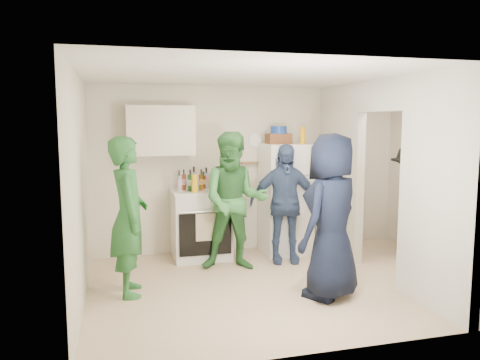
# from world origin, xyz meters

# --- Properties ---
(floor) EXTENTS (4.80, 4.80, 0.00)m
(floor) POSITION_xyz_m (0.00, 0.00, 0.00)
(floor) COLOR #CFB392
(floor) RESTS_ON ground
(wall_back) EXTENTS (4.80, 0.00, 4.80)m
(wall_back) POSITION_xyz_m (0.00, 1.70, 1.25)
(wall_back) COLOR silver
(wall_back) RESTS_ON floor
(wall_front) EXTENTS (4.80, 0.00, 4.80)m
(wall_front) POSITION_xyz_m (0.00, -1.70, 1.25)
(wall_front) COLOR silver
(wall_front) RESTS_ON floor
(wall_left) EXTENTS (0.00, 3.40, 3.40)m
(wall_left) POSITION_xyz_m (-2.40, 0.00, 1.25)
(wall_left) COLOR silver
(wall_left) RESTS_ON floor
(wall_right) EXTENTS (0.00, 3.40, 3.40)m
(wall_right) POSITION_xyz_m (2.40, 0.00, 1.25)
(wall_right) COLOR silver
(wall_right) RESTS_ON floor
(ceiling) EXTENTS (4.80, 4.80, 0.00)m
(ceiling) POSITION_xyz_m (0.00, 0.00, 2.50)
(ceiling) COLOR white
(ceiling) RESTS_ON wall_back
(partition_pier_back) EXTENTS (0.12, 1.20, 2.50)m
(partition_pier_back) POSITION_xyz_m (1.20, 1.10, 1.25)
(partition_pier_back) COLOR silver
(partition_pier_back) RESTS_ON floor
(partition_pier_front) EXTENTS (0.12, 1.20, 2.50)m
(partition_pier_front) POSITION_xyz_m (1.20, -1.10, 1.25)
(partition_pier_front) COLOR silver
(partition_pier_front) RESTS_ON floor
(partition_header) EXTENTS (0.12, 1.00, 0.40)m
(partition_header) POSITION_xyz_m (1.20, 0.00, 2.30)
(partition_header) COLOR silver
(partition_header) RESTS_ON partition_pier_back
(stove) EXTENTS (0.84, 0.70, 1.00)m
(stove) POSITION_xyz_m (-0.86, 1.37, 0.50)
(stove) COLOR white
(stove) RESTS_ON floor
(upper_cabinet) EXTENTS (0.95, 0.34, 0.70)m
(upper_cabinet) POSITION_xyz_m (-1.40, 1.52, 1.85)
(upper_cabinet) COLOR silver
(upper_cabinet) RESTS_ON wall_back
(fridge) EXTENTS (0.68, 0.66, 1.65)m
(fridge) POSITION_xyz_m (0.43, 1.34, 0.82)
(fridge) COLOR white
(fridge) RESTS_ON floor
(wicker_basket) EXTENTS (0.35, 0.25, 0.15)m
(wicker_basket) POSITION_xyz_m (0.33, 1.39, 1.72)
(wicker_basket) COLOR brown
(wicker_basket) RESTS_ON fridge
(blue_bowl) EXTENTS (0.24, 0.24, 0.11)m
(blue_bowl) POSITION_xyz_m (0.33, 1.39, 1.85)
(blue_bowl) COLOR #163B9B
(blue_bowl) RESTS_ON wicker_basket
(yellow_cup_stack_top) EXTENTS (0.09, 0.09, 0.25)m
(yellow_cup_stack_top) POSITION_xyz_m (0.65, 1.24, 1.77)
(yellow_cup_stack_top) COLOR gold
(yellow_cup_stack_top) RESTS_ON fridge
(wall_clock) EXTENTS (0.22, 0.02, 0.22)m
(wall_clock) POSITION_xyz_m (0.05, 1.68, 1.70)
(wall_clock) COLOR white
(wall_clock) RESTS_ON wall_back
(spice_shelf) EXTENTS (0.35, 0.08, 0.03)m
(spice_shelf) POSITION_xyz_m (0.00, 1.65, 1.35)
(spice_shelf) COLOR olive
(spice_shelf) RESTS_ON wall_back
(nook_window) EXTENTS (0.03, 0.70, 0.80)m
(nook_window) POSITION_xyz_m (2.38, 0.20, 1.65)
(nook_window) COLOR black
(nook_window) RESTS_ON wall_right
(nook_window_frame) EXTENTS (0.04, 0.76, 0.86)m
(nook_window_frame) POSITION_xyz_m (2.36, 0.20, 1.65)
(nook_window_frame) COLOR white
(nook_window_frame) RESTS_ON wall_right
(nook_valance) EXTENTS (0.04, 0.82, 0.18)m
(nook_valance) POSITION_xyz_m (2.34, 0.20, 2.00)
(nook_valance) COLOR white
(nook_valance) RESTS_ON wall_right
(yellow_cup_stack_stove) EXTENTS (0.09, 0.09, 0.25)m
(yellow_cup_stack_stove) POSITION_xyz_m (-0.98, 1.15, 1.13)
(yellow_cup_stack_stove) COLOR yellow
(yellow_cup_stack_stove) RESTS_ON stove
(red_cup) EXTENTS (0.09, 0.09, 0.12)m
(red_cup) POSITION_xyz_m (-0.64, 1.17, 1.06)
(red_cup) COLOR red
(red_cup) RESTS_ON stove
(person_green_left) EXTENTS (0.44, 0.67, 1.81)m
(person_green_left) POSITION_xyz_m (-1.90, 0.15, 0.91)
(person_green_left) COLOR #2A6932
(person_green_left) RESTS_ON floor
(person_green_center) EXTENTS (1.04, 0.89, 1.84)m
(person_green_center) POSITION_xyz_m (-0.51, 0.75, 0.92)
(person_green_center) COLOR #408C3D
(person_green_center) RESTS_ON floor
(person_denim) EXTENTS (1.04, 0.58, 1.67)m
(person_denim) POSITION_xyz_m (0.24, 0.89, 0.84)
(person_denim) COLOR #3D4E86
(person_denim) RESTS_ON floor
(person_navy) EXTENTS (1.08, 1.00, 1.85)m
(person_navy) POSITION_xyz_m (0.28, -0.52, 0.93)
(person_navy) COLOR black
(person_navy) RESTS_ON floor
(person_nook) EXTENTS (1.03, 1.23, 1.65)m
(person_nook) POSITION_xyz_m (2.03, 0.51, 0.83)
(person_nook) COLOR black
(person_nook) RESTS_ON floor
(bottle_a) EXTENTS (0.07, 0.07, 0.24)m
(bottle_a) POSITION_xyz_m (-1.15, 1.48, 1.12)
(bottle_a) COLOR brown
(bottle_a) RESTS_ON stove
(bottle_b) EXTENTS (0.08, 0.08, 0.30)m
(bottle_b) POSITION_xyz_m (-1.02, 1.28, 1.15)
(bottle_b) COLOR #164318
(bottle_b) RESTS_ON stove
(bottle_c) EXTENTS (0.07, 0.07, 0.32)m
(bottle_c) POSITION_xyz_m (-0.93, 1.52, 1.16)
(bottle_c) COLOR silver
(bottle_c) RESTS_ON stove
(bottle_d) EXTENTS (0.06, 0.06, 0.30)m
(bottle_d) POSITION_xyz_m (-0.86, 1.33, 1.15)
(bottle_d) COLOR brown
(bottle_d) RESTS_ON stove
(bottle_e) EXTENTS (0.08, 0.08, 0.30)m
(bottle_e) POSITION_xyz_m (-0.74, 1.55, 1.15)
(bottle_e) COLOR #B3B7C7
(bottle_e) RESTS_ON stove
(bottle_f) EXTENTS (0.06, 0.06, 0.28)m
(bottle_f) POSITION_xyz_m (-0.69, 1.37, 1.14)
(bottle_f) COLOR #1F3E16
(bottle_f) RESTS_ON stove
(bottle_g) EXTENTS (0.06, 0.06, 0.27)m
(bottle_g) POSITION_xyz_m (-0.59, 1.49, 1.13)
(bottle_g) COLOR olive
(bottle_g) RESTS_ON stove
(bottle_h) EXTENTS (0.07, 0.07, 0.31)m
(bottle_h) POSITION_xyz_m (-1.18, 1.25, 1.15)
(bottle_h) COLOR #92959C
(bottle_h) RESTS_ON stove
(bottle_i) EXTENTS (0.07, 0.07, 0.25)m
(bottle_i) POSITION_xyz_m (-0.80, 1.49, 1.13)
(bottle_i) COLOR maroon
(bottle_i) RESTS_ON stove
(bottle_j) EXTENTS (0.07, 0.07, 0.25)m
(bottle_j) POSITION_xyz_m (-0.55, 1.29, 1.13)
(bottle_j) COLOR #1E592C
(bottle_j) RESTS_ON stove
(bottle_k) EXTENTS (0.06, 0.06, 0.30)m
(bottle_k) POSITION_xyz_m (-1.09, 1.42, 1.15)
(bottle_k) COLOR brown
(bottle_k) RESTS_ON stove
(bottle_l) EXTENTS (0.06, 0.06, 0.30)m
(bottle_l) POSITION_xyz_m (-0.70, 1.21, 1.15)
(bottle_l) COLOR #8E919C
(bottle_l) RESTS_ON stove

